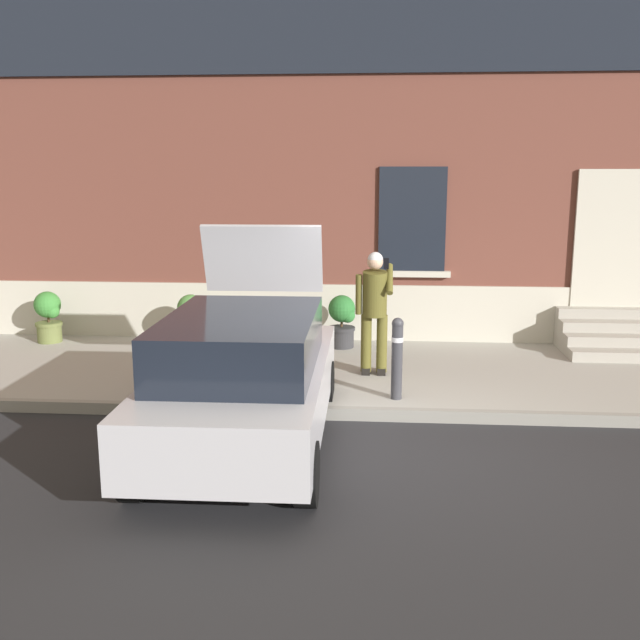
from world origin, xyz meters
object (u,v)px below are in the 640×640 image
at_px(planter_cream, 191,319).
at_px(planter_charcoal, 342,320).
at_px(bollard_near_person, 397,355).
at_px(planter_olive, 49,315).
at_px(person_on_phone, 374,305).
at_px(hatchback_car_silver, 244,376).

distance_m(planter_cream, planter_charcoal, 2.47).
distance_m(bollard_near_person, planter_olive, 6.33).
bearing_deg(planter_cream, person_on_phone, -26.71).
xyz_separation_m(hatchback_car_silver, planter_olive, (-4.05, 4.05, -0.19)).
distance_m(hatchback_car_silver, planter_charcoal, 4.15).
distance_m(person_on_phone, planter_charcoal, 1.78).
distance_m(bollard_near_person, planter_charcoal, 2.80).
height_order(hatchback_car_silver, planter_charcoal, hatchback_car_silver).
bearing_deg(planter_olive, hatchback_car_silver, -44.96).
height_order(person_on_phone, planter_charcoal, person_on_phone).
height_order(bollard_near_person, person_on_phone, person_on_phone).
bearing_deg(planter_cream, planter_olive, 177.43).
relative_size(planter_olive, planter_cream, 1.00).
distance_m(person_on_phone, planter_olive, 5.71).
bearing_deg(person_on_phone, planter_cream, 163.43).
bearing_deg(hatchback_car_silver, person_on_phone, 60.19).
distance_m(hatchback_car_silver, planter_cream, 4.25).
relative_size(bollard_near_person, planter_charcoal, 1.22).
bearing_deg(person_on_phone, hatchback_car_silver, -109.67).
height_order(hatchback_car_silver, person_on_phone, hatchback_car_silver).
relative_size(person_on_phone, planter_olive, 2.03).
height_order(bollard_near_person, planter_cream, bollard_near_person).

